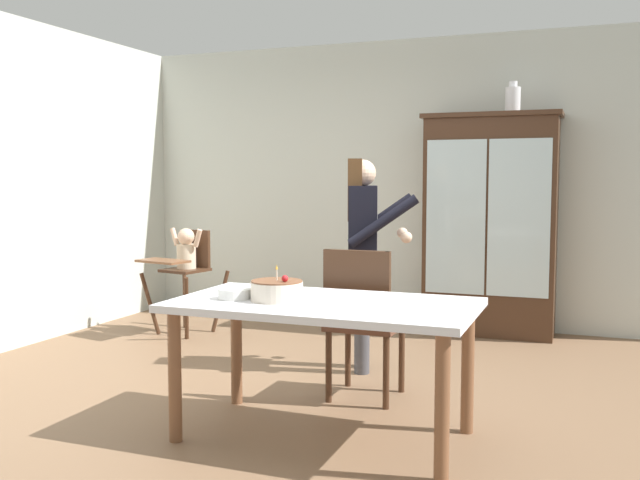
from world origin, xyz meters
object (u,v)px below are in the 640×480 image
china_cabinet (490,224)px  dining_table (324,319)px  ceramic_vase (513,99)px  adult_person (363,238)px  high_chair_with_toddler (185,261)px  dining_chair_far_side (361,314)px  serving_bowl (235,294)px  birthday_cake (277,290)px

china_cabinet → dining_table: (-0.47, -2.92, -0.34)m
dining_table → ceramic_vase: bearing=77.6°
adult_person → high_chair_with_toddler: bearing=53.2°
china_cabinet → high_chair_with_toddler: (-2.55, -0.94, -0.33)m
high_chair_with_toddler → dining_table: bearing=-31.8°
ceramic_vase → adult_person: bearing=-118.6°
ceramic_vase → high_chair_with_toddler: 3.21m
ceramic_vase → dining_chair_far_side: size_ratio=0.28×
dining_table → serving_bowl: bearing=-168.3°
adult_person → serving_bowl: 1.50m
ceramic_vase → birthday_cake: size_ratio=0.96×
high_chair_with_toddler → serving_bowl: size_ratio=5.28×
dining_table → dining_chair_far_side: 0.66m
dining_table → adult_person: bearing=98.8°
china_cabinet → ceramic_vase: size_ratio=7.25×
ceramic_vase → birthday_cake: ceramic_vase is taller
serving_bowl → ceramic_vase: bearing=69.6°
adult_person → serving_bowl: adult_person is taller
dining_table → serving_bowl: serving_bowl is taller
china_cabinet → dining_table: china_cabinet is taller
birthday_cake → dining_chair_far_side: (0.25, 0.72, -0.24)m
china_cabinet → adult_person: bearing=-113.5°
serving_bowl → dining_chair_far_side: size_ratio=0.19×
birthday_cake → serving_bowl: size_ratio=1.56×
china_cabinet → serving_bowl: size_ratio=10.88×
birthday_cake → dining_chair_far_side: dining_chair_far_side is taller
adult_person → dining_chair_far_side: (0.21, -0.71, -0.41)m
birthday_cake → high_chair_with_toddler: bearing=131.8°
high_chair_with_toddler → birthday_cake: size_ratio=3.39×
china_cabinet → adult_person: (-0.68, -1.56, -0.02)m
ceramic_vase → birthday_cake: bearing=-106.5°
dining_chair_far_side → adult_person: bearing=-73.1°
china_cabinet → high_chair_with_toddler: 2.74m
adult_person → ceramic_vase: bearing=-47.0°
adult_person → dining_table: (0.21, -1.36, -0.32)m
high_chair_with_toddler → dining_chair_far_side: (2.08, -1.33, -0.10)m
birthday_cake → china_cabinet: bearing=76.5°
dining_table → dining_chair_far_side: size_ratio=1.67×
china_cabinet → ceramic_vase: bearing=1.2°
adult_person → dining_table: 1.41m
ceramic_vase → china_cabinet: bearing=-178.8°
dining_chair_far_side → high_chair_with_toddler: bearing=-32.4°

